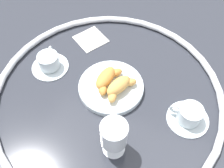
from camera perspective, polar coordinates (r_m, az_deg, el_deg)
ground_plane at (r=0.88m, az=-0.89°, el=-2.45°), size 2.20×2.20×0.00m
table_chrome_rim at (r=0.87m, az=-0.90°, el=-2.01°), size 0.79×0.79×0.02m
pastry_plate at (r=0.88m, az=0.00°, el=-0.68°), size 0.23×0.23×0.02m
croissant_large at (r=0.87m, az=-1.27°, el=1.25°), size 0.14×0.07×0.04m
croissant_small at (r=0.85m, az=1.64°, el=-0.56°), size 0.13×0.10×0.04m
coffee_cup_near at (r=0.96m, az=-13.86°, el=4.72°), size 0.14×0.14×0.06m
coffee_cup_far at (r=0.84m, az=16.80°, el=-6.70°), size 0.14×0.14×0.06m
juice_glass_left at (r=0.70m, az=0.44°, el=-11.27°), size 0.08×0.08×0.14m
folded_napkin at (r=1.05m, az=-4.78°, el=10.00°), size 0.15×0.15×0.01m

